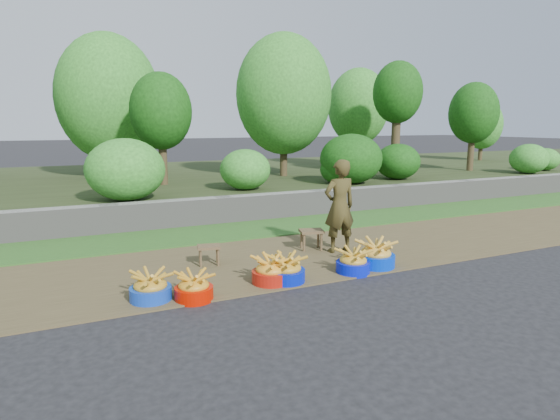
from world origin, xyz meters
name	(u,v)px	position (x,y,z in m)	size (l,w,h in m)	color
ground_plane	(324,284)	(0.00, 0.00, 0.00)	(120.00, 120.00, 0.00)	black
dirt_shoulder	(283,258)	(0.00, 1.25, 0.01)	(80.00, 2.50, 0.02)	brown
grass_verge	(238,231)	(0.00, 3.25, 0.02)	(80.00, 1.50, 0.04)	#2F5E20
retaining_wall	(224,210)	(0.00, 4.10, 0.28)	(80.00, 0.35, 0.55)	gray
earth_bank	(173,184)	(0.00, 9.00, 0.25)	(80.00, 10.00, 0.50)	#2C381A
vegetation	(33,95)	(-3.43, 7.66, 2.68)	(30.15, 7.04, 4.52)	#3F331E
basin_a	(150,288)	(-2.12, 0.34, 0.16)	(0.48, 0.48, 0.36)	#113AB2
basin_b	(194,288)	(-1.66, 0.16, 0.15)	(0.45, 0.45, 0.33)	#BA1100
basin_c	(271,272)	(-0.62, 0.30, 0.16)	(0.49, 0.49, 0.37)	#A5170C
basin_d	(286,270)	(-0.42, 0.26, 0.17)	(0.50, 0.50, 0.37)	#0416B1
basin_e	(353,262)	(0.58, 0.22, 0.16)	(0.46, 0.46, 0.35)	#0514CD
basin_f	(376,255)	(1.02, 0.30, 0.18)	(0.54, 0.54, 0.40)	#002FCD
stool_left	(209,249)	(-1.12, 1.37, 0.25)	(0.37, 0.31, 0.29)	brown
stool_right	(311,234)	(0.62, 1.48, 0.28)	(0.43, 0.37, 0.33)	brown
vendor_woman	(339,206)	(0.95, 1.19, 0.75)	(0.53, 0.35, 1.47)	black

